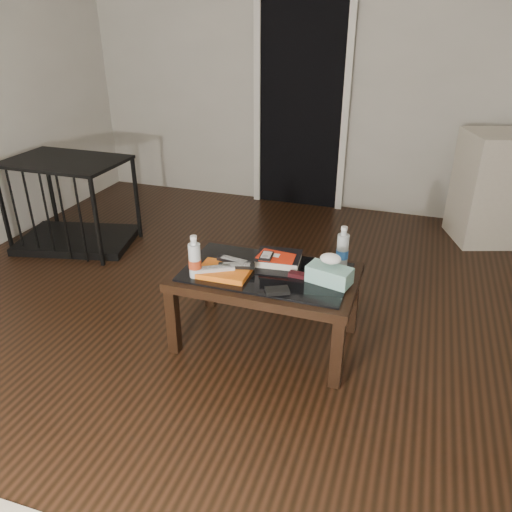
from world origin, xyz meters
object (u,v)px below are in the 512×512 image
at_px(coffee_table, 266,281).
at_px(textbook, 279,258).
at_px(water_bottle_left, 195,256).
at_px(water_bottle_right, 343,247).
at_px(pet_crate, 74,217).
at_px(tissue_box, 329,275).

xyz_separation_m(coffee_table, textbook, (0.03, 0.13, 0.09)).
height_order(water_bottle_left, water_bottle_right, same).
xyz_separation_m(coffee_table, pet_crate, (-1.90, 0.80, -0.17)).
distance_m(textbook, tissue_box, 0.35).
relative_size(water_bottle_left, tissue_box, 1.03).
distance_m(water_bottle_left, water_bottle_right, 0.82).
bearing_deg(pet_crate, coffee_table, -36.05).
bearing_deg(pet_crate, textbook, -32.39).
relative_size(coffee_table, water_bottle_left, 4.20).
distance_m(water_bottle_left, tissue_box, 0.72).
relative_size(water_bottle_right, tissue_box, 1.03).
height_order(pet_crate, water_bottle_right, pet_crate).
bearing_deg(water_bottle_right, pet_crate, 165.14).
relative_size(coffee_table, tissue_box, 4.35).
relative_size(water_bottle_left, water_bottle_right, 1.00).
distance_m(coffee_table, water_bottle_left, 0.43).
distance_m(coffee_table, textbook, 0.16).
relative_size(pet_crate, water_bottle_right, 4.26).
bearing_deg(coffee_table, textbook, 75.54).
bearing_deg(textbook, water_bottle_left, -147.29).
xyz_separation_m(coffee_table, water_bottle_left, (-0.34, -0.18, 0.18)).
relative_size(coffee_table, pet_crate, 0.99).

